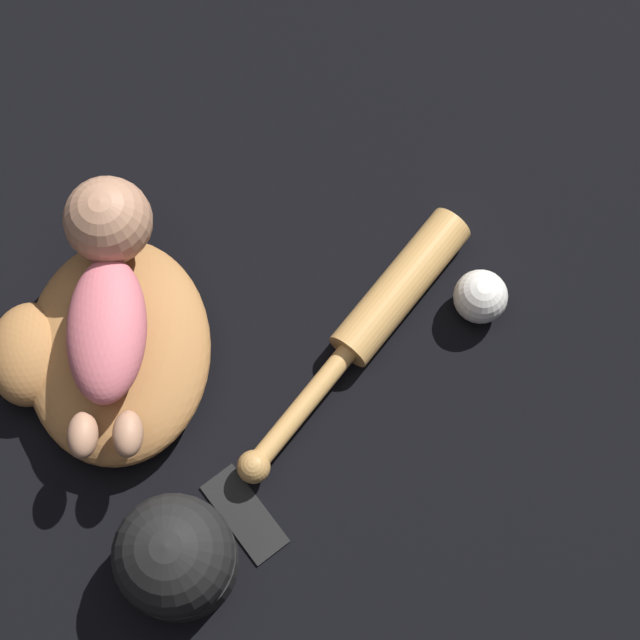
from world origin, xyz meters
TOP-DOWN VIEW (x-y plane):
  - ground_plane at (0.00, 0.00)m, footprint 6.00×6.00m
  - baseball_glove at (0.02, 0.04)m, footprint 0.36×0.34m
  - baby_figure at (0.08, 0.03)m, footprint 0.37×0.14m
  - baseball_bat at (0.11, -0.33)m, footprint 0.42×0.30m
  - baseball at (0.15, -0.47)m, footprint 0.08×0.08m
  - baseball_cap at (-0.25, -0.10)m, footprint 0.21×0.22m

SIDE VIEW (x-z plane):
  - ground_plane at x=0.00m, z-range 0.00..0.00m
  - baseball_bat at x=0.11m, z-range 0.00..0.06m
  - baseball at x=0.15m, z-range 0.00..0.08m
  - baseball_glove at x=0.02m, z-range 0.00..0.09m
  - baseball_cap at x=-0.25m, z-range -0.01..0.14m
  - baby_figure at x=0.08m, z-range 0.08..0.20m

